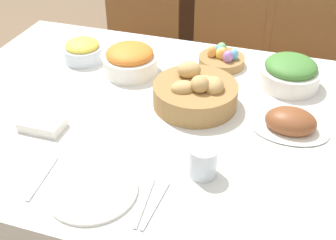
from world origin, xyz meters
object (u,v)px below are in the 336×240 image
(ham_platter, at_px, (290,123))
(spoon, at_px, (156,205))
(chair_far_right, at_px, (302,72))
(chair_far_left, at_px, (138,48))
(egg_basket, at_px, (221,58))
(green_salad_bowl, at_px, (290,73))
(chair_far_center, at_px, (224,60))
(knife, at_px, (144,203))
(sideboard, at_px, (234,14))
(drinking_cup, at_px, (203,161))
(bread_basket, at_px, (196,93))
(fork, at_px, (43,178))
(dinner_plate, at_px, (92,189))
(carrot_bowl, at_px, (130,60))
(pineapple_bowl, at_px, (83,50))
(butter_dish, at_px, (42,124))

(ham_platter, bearing_deg, spoon, -124.80)
(chair_far_right, relative_size, chair_far_left, 1.00)
(egg_basket, bearing_deg, ham_platter, -50.46)
(ham_platter, distance_m, green_salad_bowl, 0.28)
(chair_far_right, height_order, chair_far_left, same)
(chair_far_center, distance_m, knife, 1.33)
(sideboard, distance_m, drinking_cup, 1.89)
(bread_basket, distance_m, drinking_cup, 0.34)
(fork, bearing_deg, bread_basket, 53.17)
(chair_far_right, bearing_deg, knife, -110.54)
(sideboard, height_order, dinner_plate, sideboard)
(chair_far_right, bearing_deg, chair_far_center, 175.15)
(ham_platter, height_order, knife, ham_platter)
(carrot_bowl, bearing_deg, ham_platter, -17.46)
(pineapple_bowl, relative_size, drinking_cup, 1.73)
(chair_far_right, bearing_deg, pineapple_bowl, -148.03)
(bread_basket, distance_m, pineapple_bowl, 0.54)
(dinner_plate, bearing_deg, sideboard, 88.94)
(chair_far_center, bearing_deg, dinner_plate, -89.95)
(chair_far_left, relative_size, sideboard, 0.62)
(butter_dish, bearing_deg, fork, -59.15)
(pineapple_bowl, relative_size, carrot_bowl, 0.74)
(chair_far_left, height_order, green_salad_bowl, chair_far_left)
(knife, xyz_separation_m, drinking_cup, (0.11, 0.15, 0.04))
(chair_far_right, bearing_deg, dinner_plate, -116.36)
(fork, distance_m, drinking_cup, 0.44)
(ham_platter, distance_m, butter_dish, 0.78)
(ham_platter, distance_m, dinner_plate, 0.64)
(chair_far_right, height_order, spoon, chair_far_right)
(egg_basket, xyz_separation_m, dinner_plate, (-0.18, -0.78, -0.02))
(dinner_plate, relative_size, knife, 1.41)
(dinner_plate, bearing_deg, egg_basket, 76.76)
(carrot_bowl, distance_m, drinking_cup, 0.61)
(sideboard, xyz_separation_m, fork, (-0.18, -2.00, 0.28))
(chair_far_right, xyz_separation_m, knife, (-0.37, -1.30, 0.26))
(egg_basket, height_order, fork, egg_basket)
(chair_far_left, xyz_separation_m, carrot_bowl, (0.24, -0.68, 0.31))
(pineapple_bowl, bearing_deg, chair_far_left, 92.35)
(pineapple_bowl, distance_m, dinner_plate, 0.74)
(dinner_plate, bearing_deg, fork, 180.00)
(dinner_plate, bearing_deg, bread_basket, 71.72)
(bread_basket, relative_size, spoon, 1.64)
(spoon, bearing_deg, dinner_plate, -175.79)
(chair_far_right, xyz_separation_m, carrot_bowl, (-0.65, -0.68, 0.31))
(carrot_bowl, height_order, butter_dish, carrot_bowl)
(bread_basket, distance_m, egg_basket, 0.31)
(carrot_bowl, xyz_separation_m, spoon, (0.31, -0.62, -0.05))
(knife, height_order, butter_dish, butter_dish)
(chair_far_right, xyz_separation_m, fork, (-0.66, -1.30, 0.26))
(knife, bearing_deg, pineapple_bowl, 123.23)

